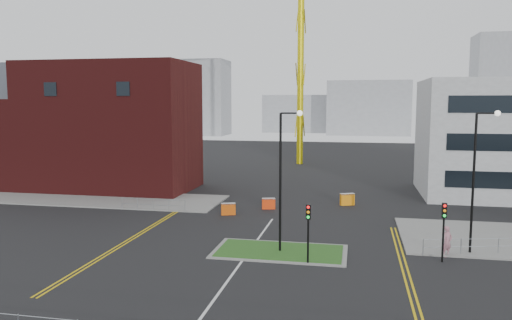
{
  "coord_description": "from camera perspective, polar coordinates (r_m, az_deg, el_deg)",
  "views": [
    {
      "loc": [
        6.68,
        -23.14,
        9.67
      ],
      "look_at": [
        -1.27,
        16.39,
        5.0
      ],
      "focal_mm": 35.0,
      "sensor_mm": 36.0,
      "label": 1
    }
  ],
  "objects": [
    {
      "name": "yellow_right_a",
      "position": [
        30.83,
        16.39,
        -11.94
      ],
      "size": [
        0.12,
        20.0,
        0.01
      ],
      "primitive_type": "cube",
      "color": "gold",
      "rests_on": "ground"
    },
    {
      "name": "skyline_c",
      "position": [
        153.07,
        26.11,
        7.56
      ],
      "size": [
        14.0,
        12.0,
        28.0
      ],
      "primitive_type": "cube",
      "color": "gray",
      "rests_on": "ground"
    },
    {
      "name": "barrier_left",
      "position": [
        45.57,
        1.45,
        -4.95
      ],
      "size": [
        1.25,
        0.68,
        1.0
      ],
      "color": "#F63C0D",
      "rests_on": "ground"
    },
    {
      "name": "traffic_light_right",
      "position": [
        32.36,
        20.68,
        -6.51
      ],
      "size": [
        0.28,
        0.33,
        3.65
      ],
      "color": "black",
      "rests_on": "ground"
    },
    {
      "name": "railing_left",
      "position": [
        45.66,
        -11.69,
        -4.8
      ],
      "size": [
        6.05,
        0.05,
        1.1
      ],
      "color": "gray",
      "rests_on": "ground"
    },
    {
      "name": "streetlamp_island",
      "position": [
        31.74,
        3.19,
        -1.11
      ],
      "size": [
        1.46,
        0.36,
        9.18
      ],
      "color": "black",
      "rests_on": "ground"
    },
    {
      "name": "yellow_left_a",
      "position": [
        37.91,
        -13.62,
        -8.35
      ],
      "size": [
        0.12,
        24.0,
        0.01
      ],
      "primitive_type": "cube",
      "color": "gold",
      "rests_on": "ground"
    },
    {
      "name": "traffic_light_island",
      "position": [
        30.09,
        5.99,
        -7.08
      ],
      "size": [
        0.28,
        0.33,
        3.65
      ],
      "color": "black",
      "rests_on": "ground"
    },
    {
      "name": "yellow_left_b",
      "position": [
        37.79,
        -13.21,
        -8.39
      ],
      "size": [
        0.12,
        24.0,
        0.01
      ],
      "primitive_type": "cube",
      "color": "gold",
      "rests_on": "ground"
    },
    {
      "name": "skyline_a",
      "position": [
        150.56,
        -6.73,
        7.07
      ],
      "size": [
        18.0,
        12.0,
        22.0
      ],
      "primitive_type": "cube",
      "color": "gray",
      "rests_on": "ground"
    },
    {
      "name": "island_kerb",
      "position": [
        32.93,
        2.75,
        -10.41
      ],
      "size": [
        8.6,
        4.6,
        0.08
      ],
      "primitive_type": "cube",
      "color": "slate",
      "rests_on": "ground"
    },
    {
      "name": "skyline_d",
      "position": [
        163.84,
        6.26,
        5.29
      ],
      "size": [
        30.0,
        12.0,
        12.0
      ],
      "primitive_type": "cube",
      "color": "gray",
      "rests_on": "ground"
    },
    {
      "name": "barrier_right",
      "position": [
        48.01,
        10.39,
        -4.38
      ],
      "size": [
        1.4,
        0.93,
        1.12
      ],
      "color": "orange",
      "rests_on": "ground"
    },
    {
      "name": "grass_island",
      "position": [
        32.92,
        2.75,
        -10.37
      ],
      "size": [
        8.0,
        4.0,
        0.12
      ],
      "primitive_type": "cube",
      "color": "#214C19",
      "rests_on": "ground"
    },
    {
      "name": "barrier_mid",
      "position": [
        43.29,
        -3.18,
        -5.55
      ],
      "size": [
        1.29,
        0.79,
        1.03
      ],
      "color": "#DA520C",
      "rests_on": "ground"
    },
    {
      "name": "yellow_right_b",
      "position": [
        30.86,
        16.96,
        -11.94
      ],
      "size": [
        0.12,
        20.0,
        0.01
      ],
      "primitive_type": "cube",
      "color": "gold",
      "rests_on": "ground"
    },
    {
      "name": "streetlamp_right_near",
      "position": [
        34.25,
        24.0,
        -1.11
      ],
      "size": [
        1.46,
        0.36,
        9.18
      ],
      "color": "black",
      "rests_on": "ground"
    },
    {
      "name": "centre_line",
      "position": [
        27.75,
        -3.38,
        -13.79
      ],
      "size": [
        0.15,
        30.0,
        0.01
      ],
      "primitive_type": "cube",
      "color": "silver",
      "rests_on": "ground"
    },
    {
      "name": "pavement_left",
      "position": [
        53.31,
        -18.93,
        -4.14
      ],
      "size": [
        28.0,
        8.0,
        0.12
      ],
      "primitive_type": "cube",
      "color": "slate",
      "rests_on": "ground"
    },
    {
      "name": "pedestrian",
      "position": [
        33.98,
        21.03,
        -8.68
      ],
      "size": [
        0.84,
        0.82,
        1.94
      ],
      "primitive_type": "imported",
      "rotation": [
        0.0,
        0.0,
        0.72
      ],
      "color": "#B97786",
      "rests_on": "ground"
    },
    {
      "name": "ground",
      "position": [
        25.95,
        -4.55,
        -15.29
      ],
      "size": [
        200.0,
        200.0,
        0.0
      ],
      "primitive_type": "plane",
      "color": "black",
      "rests_on": "ground"
    },
    {
      "name": "skyline_b",
      "position": [
        153.18,
        12.69,
        5.83
      ],
      "size": [
        24.0,
        12.0,
        16.0
      ],
      "primitive_type": "cube",
      "color": "gray",
      "rests_on": "ground"
    },
    {
      "name": "brick_building",
      "position": [
        59.18,
        -18.75,
        3.53
      ],
      "size": [
        24.2,
        10.07,
        14.24
      ],
      "color": "#4B1212",
      "rests_on": "ground"
    }
  ]
}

